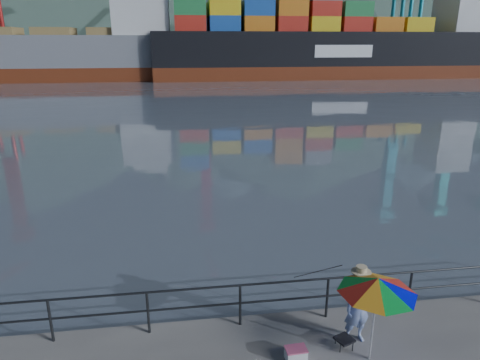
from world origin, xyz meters
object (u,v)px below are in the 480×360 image
(container_ship, at_px, (342,43))
(bulk_carrier, at_px, (64,53))
(fisherman, at_px, (358,307))
(cooler_bag, at_px, (296,355))
(beach_umbrella, at_px, (378,285))

(container_ship, bearing_deg, bulk_carrier, 179.67)
(fisherman, distance_m, bulk_carrier, 73.14)
(fisherman, height_order, bulk_carrier, bulk_carrier)
(fisherman, relative_size, cooler_bag, 3.95)
(fisherman, height_order, container_ship, container_ship)
(bulk_carrier, bearing_deg, beach_umbrella, -72.65)
(fisherman, bearing_deg, container_ship, 60.95)
(cooler_bag, bearing_deg, beach_umbrella, -10.07)
(container_ship, bearing_deg, cooler_bag, -111.28)
(beach_umbrella, distance_m, cooler_bag, 2.15)
(cooler_bag, distance_m, container_ship, 75.15)
(fisherman, bearing_deg, cooler_bag, -172.74)
(cooler_bag, xyz_separation_m, bulk_carrier, (-20.49, 70.10, 4.09))
(bulk_carrier, bearing_deg, container_ship, -0.33)
(fisherman, xyz_separation_m, container_ship, (25.80, 69.42, 5.00))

